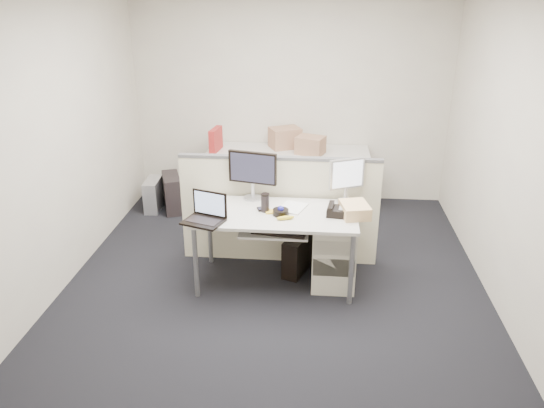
# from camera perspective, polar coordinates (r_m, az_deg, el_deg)

# --- Properties ---
(floor) EXTENTS (4.00, 4.50, 0.01)m
(floor) POSITION_cam_1_polar(r_m,az_deg,el_deg) (5.23, 0.38, -8.31)
(floor) COLOR black
(floor) RESTS_ON ground
(wall_back) EXTENTS (4.00, 0.02, 2.70)m
(wall_back) POSITION_cam_1_polar(r_m,az_deg,el_deg) (6.86, 1.99, 11.48)
(wall_back) COLOR beige
(wall_back) RESTS_ON ground
(wall_front) EXTENTS (4.00, 0.02, 2.70)m
(wall_front) POSITION_cam_1_polar(r_m,az_deg,el_deg) (2.62, -3.66, -8.35)
(wall_front) COLOR beige
(wall_front) RESTS_ON ground
(wall_left) EXTENTS (0.02, 4.50, 2.70)m
(wall_left) POSITION_cam_1_polar(r_m,az_deg,el_deg) (5.23, -22.14, 6.16)
(wall_left) COLOR beige
(wall_left) RESTS_ON ground
(wall_right) EXTENTS (0.02, 4.50, 2.70)m
(wall_right) POSITION_cam_1_polar(r_m,az_deg,el_deg) (4.94, 24.30, 4.91)
(wall_right) COLOR beige
(wall_right) RESTS_ON ground
(desk) EXTENTS (1.50, 0.75, 0.73)m
(desk) POSITION_cam_1_polar(r_m,az_deg,el_deg) (4.92, 0.40, -1.62)
(desk) COLOR silver
(desk) RESTS_ON floor
(keyboard_tray) EXTENTS (0.62, 0.32, 0.02)m
(keyboard_tray) POSITION_cam_1_polar(r_m,az_deg,el_deg) (4.78, 0.22, -3.00)
(keyboard_tray) COLOR silver
(keyboard_tray) RESTS_ON desk
(drawer_pedestal) EXTENTS (0.40, 0.55, 0.65)m
(drawer_pedestal) POSITION_cam_1_polar(r_m,az_deg,el_deg) (5.10, 6.62, -5.08)
(drawer_pedestal) COLOR beige
(drawer_pedestal) RESTS_ON floor
(cubicle_partition) EXTENTS (2.00, 0.06, 1.10)m
(cubicle_partition) POSITION_cam_1_polar(r_m,az_deg,el_deg) (5.37, 0.78, -0.77)
(cubicle_partition) COLOR beige
(cubicle_partition) RESTS_ON floor
(back_counter) EXTENTS (2.00, 0.60, 0.72)m
(back_counter) POSITION_cam_1_polar(r_m,az_deg,el_deg) (6.82, 1.73, 2.76)
(back_counter) COLOR beige
(back_counter) RESTS_ON floor
(monitor_main) EXTENTS (0.51, 0.29, 0.48)m
(monitor_main) POSITION_cam_1_polar(r_m,az_deg,el_deg) (5.12, -2.09, 3.07)
(monitor_main) COLOR black
(monitor_main) RESTS_ON desk
(monitor_small) EXTENTS (0.39, 0.31, 0.43)m
(monitor_small) POSITION_cam_1_polar(r_m,az_deg,el_deg) (5.10, 8.00, 2.48)
(monitor_small) COLOR #B7B7BC
(monitor_small) RESTS_ON desk
(laptop) EXTENTS (0.41, 0.35, 0.26)m
(laptop) POSITION_cam_1_polar(r_m,az_deg,el_deg) (4.67, -7.48, -0.59)
(laptop) COLOR black
(laptop) RESTS_ON desk
(trackball) EXTENTS (0.19, 0.19, 0.06)m
(trackball) POSITION_cam_1_polar(r_m,az_deg,el_deg) (4.83, 0.94, -0.88)
(trackball) COLOR black
(trackball) RESTS_ON desk
(desk_phone) EXTENTS (0.24, 0.21, 0.07)m
(desk_phone) POSITION_cam_1_polar(r_m,az_deg,el_deg) (4.86, 7.27, -0.82)
(desk_phone) COLOR black
(desk_phone) RESTS_ON desk
(paper_stack) EXTENTS (0.30, 0.33, 0.01)m
(paper_stack) POSITION_cam_1_polar(r_m,az_deg,el_deg) (4.99, 2.23, -0.37)
(paper_stack) COLOR silver
(paper_stack) RESTS_ON desk
(sticky_pad) EXTENTS (0.10, 0.10, 0.01)m
(sticky_pad) POSITION_cam_1_polar(r_m,az_deg,el_deg) (4.89, -0.18, -0.83)
(sticky_pad) COLOR yellow
(sticky_pad) RESTS_ON desk
(travel_mug) EXTENTS (0.10, 0.10, 0.16)m
(travel_mug) POSITION_cam_1_polar(r_m,az_deg,el_deg) (4.89, -0.75, 0.09)
(travel_mug) COLOR black
(travel_mug) RESTS_ON desk
(banana) EXTENTS (0.17, 0.09, 0.04)m
(banana) POSITION_cam_1_polar(r_m,az_deg,el_deg) (4.74, 1.44, -1.49)
(banana) COLOR yellow
(banana) RESTS_ON desk
(cellphone) EXTENTS (0.07, 0.10, 0.01)m
(cellphone) POSITION_cam_1_polar(r_m,az_deg,el_deg) (4.95, -1.28, -0.56)
(cellphone) COLOR black
(cellphone) RESTS_ON desk
(manila_folders) EXTENTS (0.30, 0.35, 0.11)m
(manila_folders) POSITION_cam_1_polar(r_m,az_deg,el_deg) (4.87, 8.88, -0.62)
(manila_folders) COLOR tan
(manila_folders) RESTS_ON desk
(keyboard) EXTENTS (0.50, 0.25, 0.03)m
(keyboard) POSITION_cam_1_polar(r_m,az_deg,el_deg) (4.73, 0.78, -2.97)
(keyboard) COLOR black
(keyboard) RESTS_ON keyboard_tray
(pc_tower_desk) EXTENTS (0.30, 0.44, 0.38)m
(pc_tower_desk) POSITION_cam_1_polar(r_m,az_deg,el_deg) (5.30, 2.73, -5.45)
(pc_tower_desk) COLOR black
(pc_tower_desk) RESTS_ON floor
(pc_tower_spare_dark) EXTENTS (0.35, 0.53, 0.46)m
(pc_tower_spare_dark) POSITION_cam_1_polar(r_m,az_deg,el_deg) (6.82, -10.70, 1.20)
(pc_tower_spare_dark) COLOR black
(pc_tower_spare_dark) RESTS_ON floor
(pc_tower_spare_silver) EXTENTS (0.19, 0.43, 0.40)m
(pc_tower_spare_silver) POSITION_cam_1_polar(r_m,az_deg,el_deg) (6.90, -12.62, 1.00)
(pc_tower_spare_silver) COLOR #B7B7BC
(pc_tower_spare_silver) RESTS_ON floor
(cardboard_box_left) EXTENTS (0.45, 0.41, 0.27)m
(cardboard_box_left) POSITION_cam_1_polar(r_m,az_deg,el_deg) (6.77, 1.41, 7.06)
(cardboard_box_left) COLOR #AB7A5E
(cardboard_box_left) RESTS_ON back_counter
(cardboard_box_right) EXTENTS (0.39, 0.35, 0.24)m
(cardboard_box_right) POSITION_cam_1_polar(r_m,az_deg,el_deg) (6.54, 4.15, 6.25)
(cardboard_box_right) COLOR #AB7A5E
(cardboard_box_right) RESTS_ON back_counter
(red_binder) EXTENTS (0.12, 0.33, 0.31)m
(red_binder) POSITION_cam_1_polar(r_m,az_deg,el_deg) (6.67, -6.07, 6.82)
(red_binder) COLOR #A52120
(red_binder) RESTS_ON back_counter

